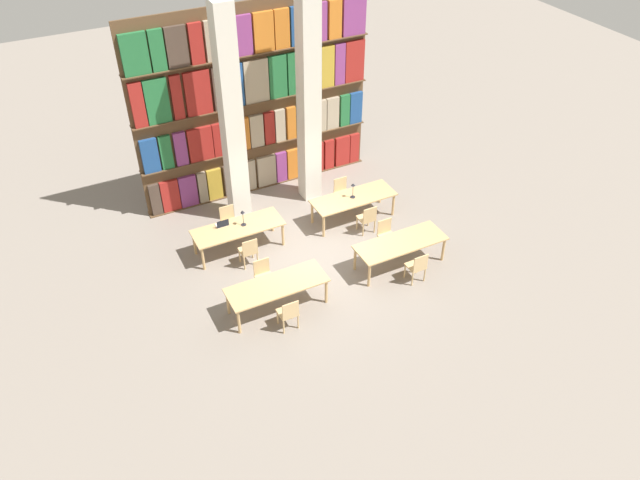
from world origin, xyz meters
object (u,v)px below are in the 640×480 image
(chair_1, at_px, (264,275))
(laptop, at_px, (222,224))
(pillar_center, at_px, (309,102))
(reading_table_3, at_px, (353,199))
(chair_7, at_px, (342,192))
(reading_table_2, at_px, (238,229))
(desk_lamp_1, at_px, (353,188))
(pillar_left, at_px, (231,119))
(chair_2, at_px, (417,266))
(chair_4, at_px, (249,251))
(chair_6, at_px, (367,218))
(reading_table_1, at_px, (401,244))
(chair_5, at_px, (229,221))
(desk_lamp_0, at_px, (243,215))
(chair_0, at_px, (289,313))
(reading_table_0, at_px, (277,287))
(chair_3, at_px, (386,234))

(chair_1, bearing_deg, laptop, -81.33)
(chair_1, bearing_deg, pillar_center, -131.22)
(reading_table_3, distance_m, chair_7, 0.74)
(reading_table_2, xyz_separation_m, desk_lamp_1, (3.31, -0.16, 0.38))
(pillar_left, distance_m, chair_2, 5.99)
(pillar_left, bearing_deg, chair_4, -105.02)
(chair_1, xyz_separation_m, chair_4, (0.03, 1.04, 0.00))
(pillar_left, xyz_separation_m, chair_6, (2.79, -2.34, -2.53))
(chair_1, height_order, reading_table_1, chair_1)
(chair_5, bearing_deg, laptop, 55.29)
(desk_lamp_0, bearing_deg, chair_0, -93.58)
(reading_table_1, distance_m, chair_7, 3.00)
(reading_table_1, bearing_deg, chair_5, 137.29)
(reading_table_0, bearing_deg, chair_5, 90.20)
(chair_5, relative_size, reading_table_3, 0.37)
(chair_3, distance_m, reading_table_2, 3.86)
(laptop, bearing_deg, chair_5, -124.71)
(pillar_center, bearing_deg, reading_table_3, -71.46)
(chair_7, bearing_deg, chair_0, 47.74)
(pillar_left, distance_m, desk_lamp_0, 2.47)
(pillar_center, relative_size, chair_7, 6.90)
(chair_1, bearing_deg, chair_6, -165.49)
(chair_4, relative_size, desk_lamp_1, 1.91)
(chair_1, height_order, reading_table_3, chair_1)
(chair_1, bearing_deg, reading_table_0, 93.13)
(chair_1, bearing_deg, desk_lamp_0, -96.46)
(reading_table_0, height_order, chair_2, chair_2)
(reading_table_2, xyz_separation_m, chair_5, (-0.00, 0.72, -0.19))
(pillar_center, height_order, chair_1, pillar_center)
(chair_3, relative_size, chair_7, 1.00)
(pillar_center, xyz_separation_m, reading_table_2, (-2.79, -1.47, -2.34))
(chair_4, bearing_deg, chair_1, -91.55)
(chair_3, bearing_deg, chair_2, 90.00)
(pillar_center, xyz_separation_m, chair_3, (0.66, -3.18, -2.53))
(pillar_center, height_order, chair_7, pillar_center)
(pillar_left, bearing_deg, chair_6, -39.97)
(chair_6, bearing_deg, chair_2, -88.07)
(chair_5, bearing_deg, chair_6, 154.78)
(reading_table_3, height_order, desk_lamp_1, desk_lamp_1)
(laptop, relative_size, chair_7, 0.37)
(chair_4, distance_m, chair_6, 3.38)
(reading_table_2, bearing_deg, reading_table_1, -35.53)
(reading_table_0, distance_m, desk_lamp_0, 2.52)
(pillar_left, bearing_deg, chair_7, -18.00)
(pillar_left, relative_size, chair_4, 6.90)
(laptop, bearing_deg, pillar_left, -126.76)
(chair_1, relative_size, reading_table_3, 0.37)
(chair_5, relative_size, chair_6, 1.00)
(reading_table_1, distance_m, chair_3, 0.74)
(reading_table_0, bearing_deg, reading_table_2, 90.18)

